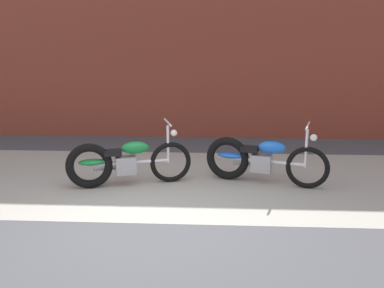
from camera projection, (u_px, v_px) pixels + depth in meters
name	position (u px, v px, depth m)	size (l,w,h in m)	color
ground_plane	(150.00, 224.00, 5.33)	(80.00, 80.00, 0.00)	#47474C
sidewalk_slab	(165.00, 179.00, 7.03)	(36.00, 3.50, 0.01)	#9E998E
brick_building_wall	(181.00, 24.00, 9.73)	(36.00, 0.50, 5.33)	brown
motorcycle_green	(121.00, 162.00, 6.64)	(1.95, 0.80, 1.03)	black
motorcycle_blue	(257.00, 159.00, 6.79)	(1.95, 0.81, 1.03)	black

